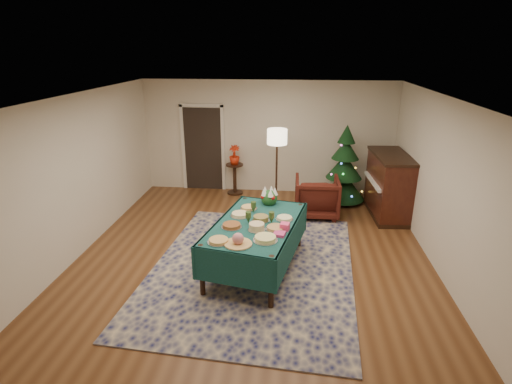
# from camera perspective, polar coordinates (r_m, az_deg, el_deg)

# --- Properties ---
(room_shell) EXTENTS (7.00, 7.00, 7.00)m
(room_shell) POSITION_cam_1_polar(r_m,az_deg,el_deg) (6.34, -0.55, 1.01)
(room_shell) COLOR #593319
(room_shell) RESTS_ON ground
(doorway) EXTENTS (1.08, 0.04, 2.16)m
(doorway) POSITION_cam_1_polar(r_m,az_deg,el_deg) (9.98, -7.58, 6.46)
(doorway) COLOR black
(doorway) RESTS_ON ground
(rug) EXTENTS (3.50, 4.42, 0.02)m
(rug) POSITION_cam_1_polar(r_m,az_deg,el_deg) (6.66, -0.48, -10.73)
(rug) COLOR #14194B
(rug) RESTS_ON ground
(buffet_table) EXTENTS (1.64, 2.31, 0.82)m
(buffet_table) POSITION_cam_1_polar(r_m,az_deg,el_deg) (6.35, 0.01, -5.71)
(buffet_table) COLOR black
(buffet_table) RESTS_ON ground
(platter_0) EXTENTS (0.32, 0.32, 0.05)m
(platter_0) POSITION_cam_1_polar(r_m,az_deg,el_deg) (5.69, -5.36, -6.96)
(platter_0) COLOR silver
(platter_0) RESTS_ON buffet_table
(platter_1) EXTENTS (0.40, 0.40, 0.18)m
(platter_1) POSITION_cam_1_polar(r_m,az_deg,el_deg) (5.59, -2.58, -6.93)
(platter_1) COLOR silver
(platter_1) RESTS_ON buffet_table
(platter_2) EXTENTS (0.36, 0.36, 0.07)m
(platter_2) POSITION_cam_1_polar(r_m,az_deg,el_deg) (5.71, 1.34, -6.68)
(platter_2) COLOR silver
(platter_2) RESTS_ON buffet_table
(platter_3) EXTENTS (0.32, 0.32, 0.06)m
(platter_3) POSITION_cam_1_polar(r_m,az_deg,el_deg) (6.12, -3.51, -4.82)
(platter_3) COLOR silver
(platter_3) RESTS_ON buffet_table
(platter_4) EXTENTS (0.27, 0.27, 0.11)m
(platter_4) POSITION_cam_1_polar(r_m,az_deg,el_deg) (6.00, 0.10, -5.02)
(platter_4) COLOR silver
(platter_4) RESTS_ON buffet_table
(platter_5) EXTENTS (0.32, 0.32, 0.05)m
(platter_5) POSITION_cam_1_polar(r_m,az_deg,el_deg) (6.06, 2.87, -5.16)
(platter_5) COLOR silver
(platter_5) RESTS_ON buffet_table
(platter_6) EXTENTS (0.31, 0.31, 0.06)m
(platter_6) POSITION_cam_1_polar(r_m,az_deg,el_deg) (6.50, -2.29, -3.24)
(platter_6) COLOR silver
(platter_6) RESTS_ON buffet_table
(platter_7) EXTENTS (0.28, 0.28, 0.08)m
(platter_7) POSITION_cam_1_polar(r_m,az_deg,el_deg) (6.33, 0.70, -3.81)
(platter_7) COLOR silver
(platter_7) RESTS_ON buffet_table
(platter_8) EXTENTS (0.28, 0.28, 0.05)m
(platter_8) POSITION_cam_1_polar(r_m,az_deg,el_deg) (6.40, 4.10, -3.75)
(platter_8) COLOR silver
(platter_8) RESTS_ON buffet_table
(platter_9) EXTENTS (0.29, 0.29, 0.05)m
(platter_9) POSITION_cam_1_polar(r_m,az_deg,el_deg) (6.79, -1.04, -2.25)
(platter_9) COLOR silver
(platter_9) RESTS_ON buffet_table
(goblet_0) EXTENTS (0.09, 0.09, 0.19)m
(goblet_0) POSITION_cam_1_polar(r_m,az_deg,el_deg) (6.61, -0.36, -2.13)
(goblet_0) COLOR #2D471E
(goblet_0) RESTS_ON buffet_table
(goblet_1) EXTENTS (0.09, 0.09, 0.19)m
(goblet_1) POSITION_cam_1_polar(r_m,az_deg,el_deg) (6.22, 2.24, -3.63)
(goblet_1) COLOR #2D471E
(goblet_1) RESTS_ON buffet_table
(goblet_2) EXTENTS (0.09, 0.09, 0.19)m
(goblet_2) POSITION_cam_1_polar(r_m,az_deg,el_deg) (6.22, -1.11, -3.62)
(goblet_2) COLOR #2D471E
(goblet_2) RESTS_ON buffet_table
(napkin_stack) EXTENTS (0.19, 0.19, 0.04)m
(napkin_stack) POSITION_cam_1_polar(r_m,az_deg,el_deg) (5.87, 3.36, -6.00)
(napkin_stack) COLOR #D03A7C
(napkin_stack) RESTS_ON buffet_table
(gift_box) EXTENTS (0.16, 0.16, 0.11)m
(gift_box) POSITION_cam_1_polar(r_m,az_deg,el_deg) (6.03, 4.13, -4.95)
(gift_box) COLOR #FA457A
(gift_box) RESTS_ON buffet_table
(centerpiece) EXTENTS (0.30, 0.30, 0.34)m
(centerpiece) POSITION_cam_1_polar(r_m,az_deg,el_deg) (6.96, 1.90, -0.60)
(centerpiece) COLOR #1E4C1E
(centerpiece) RESTS_ON buffet_table
(armchair) EXTENTS (0.91, 0.86, 0.93)m
(armchair) POSITION_cam_1_polar(r_m,az_deg,el_deg) (8.53, 8.68, -0.41)
(armchair) COLOR #41140D
(armchair) RESTS_ON ground
(floor_lamp) EXTENTS (0.43, 0.43, 1.77)m
(floor_lamp) POSITION_cam_1_polar(r_m,az_deg,el_deg) (8.60, 3.02, 7.20)
(floor_lamp) COLOR #A57F3F
(floor_lamp) RESTS_ON ground
(side_table) EXTENTS (0.42, 0.42, 0.75)m
(side_table) POSITION_cam_1_polar(r_m,az_deg,el_deg) (9.76, -3.04, 1.82)
(side_table) COLOR black
(side_table) RESTS_ON ground
(potted_plant) EXTENTS (0.26, 0.46, 0.26)m
(potted_plant) POSITION_cam_1_polar(r_m,az_deg,el_deg) (9.61, -3.10, 4.73)
(potted_plant) COLOR red
(potted_plant) RESTS_ON side_table
(christmas_tree) EXTENTS (1.31, 1.31, 1.81)m
(christmas_tree) POSITION_cam_1_polar(r_m,az_deg,el_deg) (9.30, 12.49, 3.34)
(christmas_tree) COLOR black
(christmas_tree) RESTS_ON ground
(piano) EXTENTS (0.81, 1.58, 1.33)m
(piano) POSITION_cam_1_polar(r_m,az_deg,el_deg) (8.87, 18.42, 0.85)
(piano) COLOR black
(piano) RESTS_ON ground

